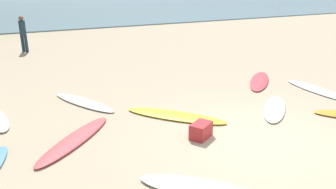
{
  "coord_description": "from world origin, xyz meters",
  "views": [
    {
      "loc": [
        -4.53,
        -5.16,
        3.34
      ],
      "look_at": [
        -0.82,
        2.72,
        0.3
      ],
      "focal_mm": 36.47,
      "sensor_mm": 36.0,
      "label": 1
    }
  ],
  "objects_px": {
    "surfboard_9": "(259,81)",
    "beachgoer_near": "(23,32)",
    "surfboard_1": "(75,139)",
    "surfboard_2": "(319,90)",
    "surfboard_8": "(275,109)",
    "surfboard_3": "(84,102)",
    "beach_cooler": "(201,130)",
    "surfboard_0": "(203,189)",
    "surfboard_4": "(175,116)"
  },
  "relations": [
    {
      "from": "surfboard_9",
      "to": "beach_cooler",
      "type": "height_order",
      "value": "beach_cooler"
    },
    {
      "from": "surfboard_8",
      "to": "beachgoer_near",
      "type": "distance_m",
      "value": 11.9
    },
    {
      "from": "surfboard_2",
      "to": "surfboard_8",
      "type": "distance_m",
      "value": 2.34
    },
    {
      "from": "surfboard_3",
      "to": "surfboard_4",
      "type": "xyz_separation_m",
      "value": [
        1.87,
        -1.93,
        0.0
      ]
    },
    {
      "from": "surfboard_8",
      "to": "beachgoer_near",
      "type": "relative_size",
      "value": 1.23
    },
    {
      "from": "surfboard_0",
      "to": "surfboard_8",
      "type": "xyz_separation_m",
      "value": [
        3.55,
        2.29,
        -0.01
      ]
    },
    {
      "from": "surfboard_3",
      "to": "beachgoer_near",
      "type": "relative_size",
      "value": 1.45
    },
    {
      "from": "surfboard_1",
      "to": "surfboard_2",
      "type": "relative_size",
      "value": 1.04
    },
    {
      "from": "surfboard_3",
      "to": "surfboard_9",
      "type": "bearing_deg",
      "value": -31.66
    },
    {
      "from": "surfboard_1",
      "to": "beach_cooler",
      "type": "relative_size",
      "value": 5.0
    },
    {
      "from": "surfboard_2",
      "to": "beach_cooler",
      "type": "relative_size",
      "value": 4.83
    },
    {
      "from": "beachgoer_near",
      "to": "beach_cooler",
      "type": "relative_size",
      "value": 3.25
    },
    {
      "from": "surfboard_4",
      "to": "beach_cooler",
      "type": "distance_m",
      "value": 1.26
    },
    {
      "from": "beach_cooler",
      "to": "surfboard_2",
      "type": "bearing_deg",
      "value": 13.49
    },
    {
      "from": "beach_cooler",
      "to": "surfboard_4",
      "type": "bearing_deg",
      "value": 89.92
    },
    {
      "from": "surfboard_3",
      "to": "beach_cooler",
      "type": "bearing_deg",
      "value": -86.68
    },
    {
      "from": "surfboard_4",
      "to": "beachgoer_near",
      "type": "bearing_deg",
      "value": -117.71
    },
    {
      "from": "surfboard_1",
      "to": "beachgoer_near",
      "type": "relative_size",
      "value": 1.54
    },
    {
      "from": "surfboard_1",
      "to": "surfboard_9",
      "type": "height_order",
      "value": "surfboard_1"
    },
    {
      "from": "surfboard_4",
      "to": "surfboard_2",
      "type": "bearing_deg",
      "value": 135.16
    },
    {
      "from": "surfboard_0",
      "to": "surfboard_1",
      "type": "distance_m",
      "value": 3.12
    },
    {
      "from": "surfboard_9",
      "to": "beachgoer_near",
      "type": "distance_m",
      "value": 10.79
    },
    {
      "from": "surfboard_2",
      "to": "beachgoer_near",
      "type": "xyz_separation_m",
      "value": [
        -7.7,
        9.97,
        0.87
      ]
    },
    {
      "from": "surfboard_9",
      "to": "beachgoer_near",
      "type": "height_order",
      "value": "beachgoer_near"
    },
    {
      "from": "surfboard_3",
      "to": "surfboard_2",
      "type": "bearing_deg",
      "value": -43.78
    },
    {
      "from": "beachgoer_near",
      "to": "beach_cooler",
      "type": "bearing_deg",
      "value": -30.62
    },
    {
      "from": "surfboard_4",
      "to": "beachgoer_near",
      "type": "distance_m",
      "value": 10.32
    },
    {
      "from": "surfboard_0",
      "to": "surfboard_9",
      "type": "relative_size",
      "value": 0.94
    },
    {
      "from": "beachgoer_near",
      "to": "surfboard_1",
      "type": "bearing_deg",
      "value": -43.12
    },
    {
      "from": "surfboard_3",
      "to": "surfboard_9",
      "type": "xyz_separation_m",
      "value": [
        5.72,
        -0.46,
        0.0
      ]
    },
    {
      "from": "surfboard_4",
      "to": "beachgoer_near",
      "type": "relative_size",
      "value": 1.59
    },
    {
      "from": "surfboard_0",
      "to": "surfboard_8",
      "type": "height_order",
      "value": "surfboard_0"
    },
    {
      "from": "surfboard_3",
      "to": "surfboard_4",
      "type": "height_order",
      "value": "surfboard_4"
    },
    {
      "from": "surfboard_1",
      "to": "surfboard_3",
      "type": "distance_m",
      "value": 2.28
    },
    {
      "from": "surfboard_1",
      "to": "beachgoer_near",
      "type": "distance_m",
      "value": 10.18
    },
    {
      "from": "surfboard_0",
      "to": "beachgoer_near",
      "type": "xyz_separation_m",
      "value": [
        -1.88,
        12.84,
        0.86
      ]
    },
    {
      "from": "surfboard_0",
      "to": "surfboard_3",
      "type": "xyz_separation_m",
      "value": [
        -0.9,
        4.9,
        -0.0
      ]
    },
    {
      "from": "surfboard_4",
      "to": "surfboard_3",
      "type": "bearing_deg",
      "value": -89.79
    },
    {
      "from": "surfboard_3",
      "to": "surfboard_9",
      "type": "relative_size",
      "value": 1.02
    },
    {
      "from": "surfboard_3",
      "to": "beach_cooler",
      "type": "xyz_separation_m",
      "value": [
        1.86,
        -3.18,
        0.13
      ]
    },
    {
      "from": "surfboard_2",
      "to": "surfboard_3",
      "type": "bearing_deg",
      "value": -18.42
    },
    {
      "from": "surfboard_0",
      "to": "surfboard_1",
      "type": "height_order",
      "value": "same"
    },
    {
      "from": "surfboard_2",
      "to": "surfboard_3",
      "type": "relative_size",
      "value": 1.03
    },
    {
      "from": "surfboard_8",
      "to": "beach_cooler",
      "type": "xyz_separation_m",
      "value": [
        -2.59,
        -0.57,
        0.13
      ]
    },
    {
      "from": "surfboard_8",
      "to": "surfboard_9",
      "type": "xyz_separation_m",
      "value": [
        1.27,
        2.15,
        0.0
      ]
    },
    {
      "from": "surfboard_2",
      "to": "beachgoer_near",
      "type": "distance_m",
      "value": 12.62
    },
    {
      "from": "surfboard_9",
      "to": "beachgoer_near",
      "type": "xyz_separation_m",
      "value": [
        -6.7,
        8.41,
        0.87
      ]
    },
    {
      "from": "surfboard_2",
      "to": "beachgoer_near",
      "type": "bearing_deg",
      "value": -54.0
    },
    {
      "from": "surfboard_9",
      "to": "surfboard_0",
      "type": "bearing_deg",
      "value": 86.94
    },
    {
      "from": "surfboard_9",
      "to": "surfboard_4",
      "type": "bearing_deg",
      "value": 65.22
    }
  ]
}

